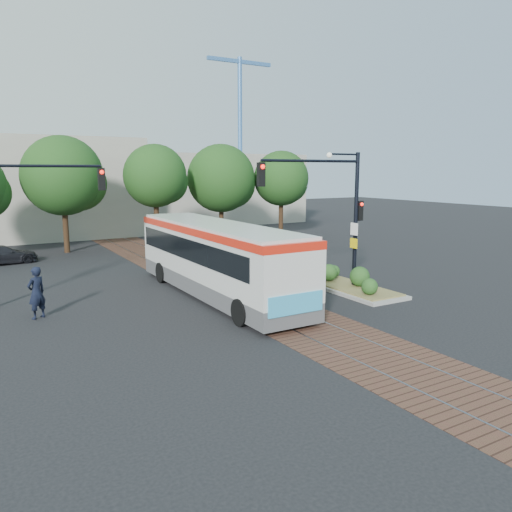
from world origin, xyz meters
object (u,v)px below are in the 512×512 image
object	(u,v)px
officer	(36,293)
parked_car	(2,255)
signal_pole_main	(335,200)
traffic_island	(350,283)
city_bus	(216,256)
signal_pole_left	(17,210)

from	to	relation	value
officer	parked_car	world-z (taller)	officer
signal_pole_main	traffic_island	bearing A→B (deg)	-5.36
city_bus	officer	bearing A→B (deg)	177.37
city_bus	signal_pole_left	xyz separation A→B (m)	(-7.44, 2.76, 2.09)
parked_car	signal_pole_left	bearing A→B (deg)	171.78
officer	traffic_island	bearing A→B (deg)	139.35
city_bus	signal_pole_main	xyz separation A→B (m)	(4.79, -2.05, 2.38)
signal_pole_main	signal_pole_left	xyz separation A→B (m)	(-12.23, 4.80, -0.29)
signal_pole_left	officer	world-z (taller)	signal_pole_left
officer	signal_pole_left	bearing A→B (deg)	-114.89
parked_car	city_bus	bearing A→B (deg)	-158.89
signal_pole_main	parked_car	bearing A→B (deg)	129.44
traffic_island	officer	bearing A→B (deg)	169.39
officer	parked_car	bearing A→B (deg)	-118.28
city_bus	traffic_island	xyz separation A→B (m)	(5.75, -2.14, -1.45)
signal_pole_main	signal_pole_left	distance (m)	13.14
traffic_island	parked_car	distance (m)	20.21
city_bus	signal_pole_main	world-z (taller)	signal_pole_main
traffic_island	parked_car	size ratio (longest dim) A/B	1.35
city_bus	parked_car	xyz separation A→B (m)	(-7.61, 13.03, -1.22)
signal_pole_left	signal_pole_main	bearing A→B (deg)	-21.45
signal_pole_left	traffic_island	bearing A→B (deg)	-20.36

